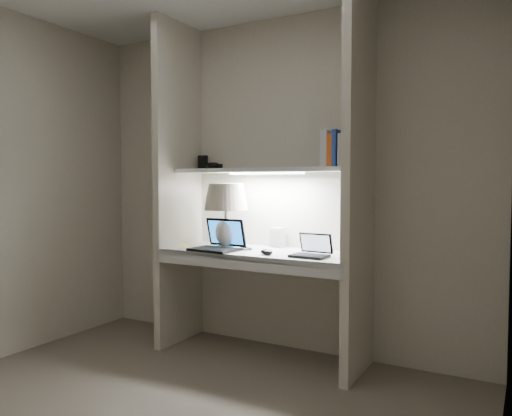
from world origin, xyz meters
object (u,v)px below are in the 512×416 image
Objects in this scene: laptop_netbook at (312,251)px; laptop_main at (219,243)px; book_row at (340,150)px; table_lamp at (226,205)px; speaker at (278,237)px.

laptop_main is at bearing -174.64° from laptop_netbook.
book_row reaches higher than laptop_netbook.
table_lamp reaches higher than laptop_netbook.
laptop_netbook is at bearing -23.06° from speaker.
speaker is 0.83m from book_row.
laptop_netbook is at bearing -6.87° from table_lamp.
table_lamp is 0.93m from book_row.
table_lamp is 1.96× the size of laptop_netbook.
laptop_netbook is (0.72, 0.02, -0.01)m from laptop_main.
laptop_netbook is 0.52m from speaker.
book_row reaches higher than speaker.
laptop_main reaches higher than laptop_netbook.
speaker is at bearing 145.99° from laptop_netbook.
laptop_main is at bearing -117.52° from speaker.
laptop_main is 0.46m from speaker.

